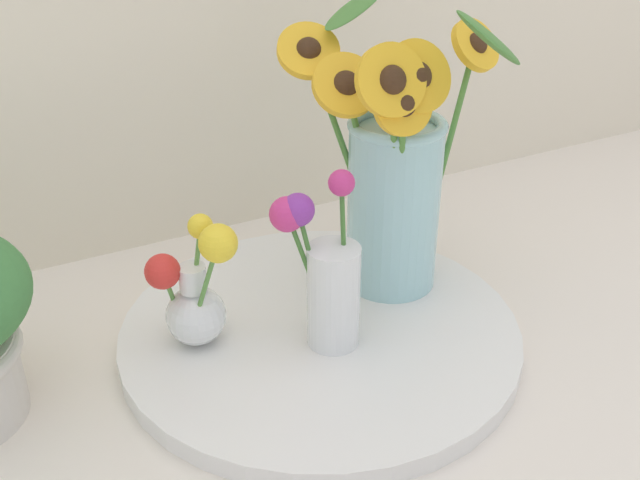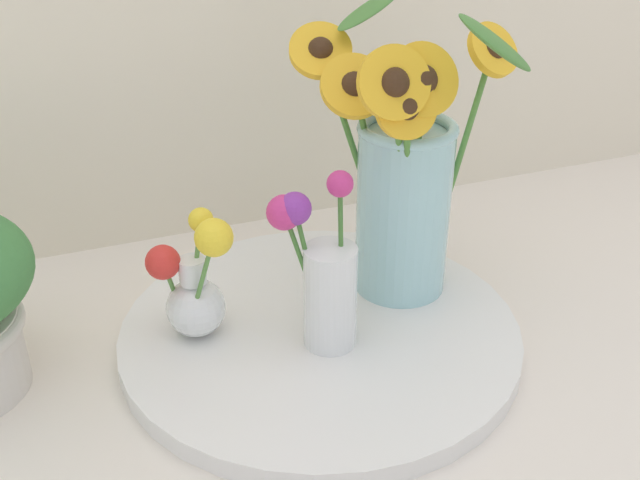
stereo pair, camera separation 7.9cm
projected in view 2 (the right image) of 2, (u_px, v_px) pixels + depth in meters
ground_plane at (340, 364)px, 0.82m from camera, size 6.00×6.00×0.00m
serving_tray at (320, 333)px, 0.85m from camera, size 0.45×0.45×0.02m
mason_jar_sunflowers at (404, 181)px, 0.84m from camera, size 0.26×0.24×0.36m
vase_small_center at (323, 277)px, 0.78m from camera, size 0.09×0.07×0.19m
vase_bulb_right at (194, 287)px, 0.80m from camera, size 0.08×0.09×0.16m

